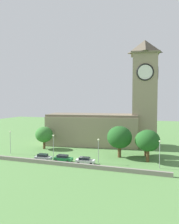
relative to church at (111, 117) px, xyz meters
The scene contains 14 objects.
ground_plane 11.99m from the church, 119.83° to the right, with size 200.00×200.00×0.00m, color #517F42.
church is the anchor object (origin of this frame).
quay_barrier 28.76m from the church, 97.47° to the right, with size 46.15×0.70×0.95m, color gray.
car_silver 28.52m from the church, 114.97° to the right, with size 4.36×2.22×1.72m.
car_green 26.02m from the church, 105.06° to the right, with size 4.60×2.21×1.66m.
car_white 25.43m from the church, 91.04° to the right, with size 4.68×2.42×1.63m.
streetlamp_west_end 32.47m from the church, 138.56° to the right, with size 0.44×0.44×6.53m.
streetlamp_west_mid 24.36m from the church, 115.49° to the right, with size 0.44×0.44×6.20m.
streetlamp_central 23.15m from the church, 83.79° to the right, with size 0.44×0.44×6.01m.
streetlamp_east_mid 27.92m from the church, 52.64° to the right, with size 0.44×0.44×6.36m.
tree_churchyard 17.52m from the church, 40.98° to the right, with size 5.99×5.99×6.97m.
tree_by_tower 22.63m from the church, 146.25° to the right, with size 5.42×5.42×6.97m.
tree_riverside_east 22.26m from the church, 51.41° to the right, with size 5.93×5.93×8.02m.
tree_riverside_west 16.64m from the church, 67.86° to the right, with size 6.62×6.62×8.41m.
Camera 1 is at (22.11, -54.55, 15.80)m, focal length 37.39 mm.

